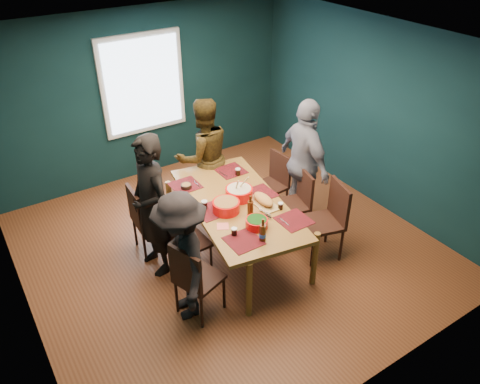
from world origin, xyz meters
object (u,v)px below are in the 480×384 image
object	(u,v)px
person_back	(204,157)
person_near_left	(182,258)
chair_right_far	(275,179)
chair_left_far	(144,215)
chair_left_mid	(185,239)
chair_right_near	(330,215)
bowl_herbs	(257,223)
dining_table	(237,207)
chair_left_near	(193,276)
cutting_board	(263,200)
person_right	(304,163)
person_far_left	(151,207)
bowl_dumpling	(239,193)
chair_right_mid	(298,198)
bowl_salad	(226,206)

from	to	relation	value
person_back	person_near_left	distance (m)	2.10
chair_right_far	person_near_left	size ratio (longest dim) A/B	0.59
chair_left_far	chair_left_mid	world-z (taller)	chair_left_far
chair_right_near	bowl_herbs	distance (m)	1.11
chair_left_mid	chair_right_far	bearing A→B (deg)	14.75
dining_table	person_back	distance (m)	1.19
dining_table	chair_left_near	size ratio (longest dim) A/B	2.34
cutting_board	chair_left_mid	bearing A→B (deg)	167.41
chair_left_mid	person_back	xyz separation A→B (m)	(0.92, 1.14, 0.35)
person_right	dining_table	bearing A→B (deg)	105.14
chair_left_mid	person_far_left	xyz separation A→B (m)	(-0.25, 0.31, 0.39)
bowl_dumpling	chair_left_far	bearing A→B (deg)	148.60
chair_left_far	bowl_herbs	bearing A→B (deg)	-51.49
person_back	person_right	size ratio (longest dim) A/B	0.95
chair_right_near	bowl_dumpling	size ratio (longest dim) A/B	3.03
chair_left_near	person_far_left	distance (m)	1.05
person_far_left	person_near_left	distance (m)	0.89
person_back	person_near_left	bearing A→B (deg)	60.65
chair_right_mid	bowl_herbs	xyz separation A→B (m)	(-1.05, -0.52, 0.33)
dining_table	person_back	world-z (taller)	person_back
person_far_left	person_back	bearing A→B (deg)	120.40
chair_left_far	bowl_dumpling	xyz separation A→B (m)	(1.04, -0.64, 0.32)
bowl_salad	bowl_herbs	distance (m)	0.48
chair_left_far	person_right	xyz separation A→B (m)	(2.18, -0.53, 0.35)
chair_left_near	cutting_board	xyz separation A→B (m)	(1.23, 0.43, 0.30)
dining_table	chair_left_near	bearing A→B (deg)	-136.61
chair_left_mid	person_back	distance (m)	1.50
bowl_salad	bowl_dumpling	size ratio (longest dim) A/B	0.97
chair_left_mid	bowl_dumpling	size ratio (longest dim) A/B	2.60
chair_right_mid	bowl_herbs	bearing A→B (deg)	-139.78
chair_right_near	bowl_herbs	bearing A→B (deg)	-168.60
dining_table	bowl_herbs	size ratio (longest dim) A/B	8.85
chair_right_far	person_right	xyz separation A→B (m)	(0.21, -0.37, 0.38)
cutting_board	person_near_left	bearing A→B (deg)	-164.36
bowl_salad	bowl_dumpling	world-z (taller)	bowl_dumpling
dining_table	bowl_herbs	bearing A→B (deg)	-88.95
chair_left_near	bowl_herbs	bearing A→B (deg)	-12.78
dining_table	chair_right_far	bearing A→B (deg)	38.05
chair_left_far	dining_table	bearing A→B (deg)	-32.41
chair_right_near	person_back	size ratio (longest dim) A/B	0.60
bowl_dumpling	dining_table	bearing A→B (deg)	-141.22
bowl_dumpling	person_far_left	bearing A→B (deg)	165.50
chair_right_far	person_back	bearing A→B (deg)	137.72
chair_left_far	chair_right_far	bearing A→B (deg)	-0.90
chair_left_far	cutting_board	size ratio (longest dim) A/B	1.78
person_near_left	bowl_herbs	xyz separation A→B (m)	(0.95, -0.02, 0.09)
chair_left_near	person_far_left	size ratio (longest dim) A/B	0.53
chair_right_far	chair_left_near	bearing A→B (deg)	-153.97
person_right	bowl_salad	distance (m)	1.45
person_far_left	chair_left_far	bearing A→B (deg)	172.02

